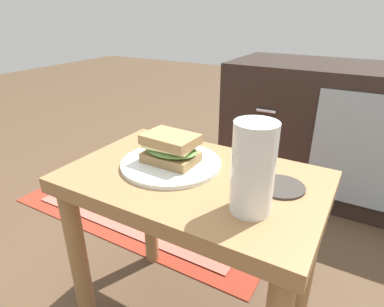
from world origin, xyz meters
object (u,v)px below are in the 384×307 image
(tv_cabinet, at_px, (338,132))
(plate, at_px, (171,163))
(coaster, at_px, (281,187))
(sandwich_front, at_px, (171,148))
(beer_glass, at_px, (253,170))

(tv_cabinet, height_order, plate, tv_cabinet)
(plate, relative_size, coaster, 2.35)
(tv_cabinet, distance_m, coaster, 0.93)
(plate, height_order, coaster, plate)
(tv_cabinet, distance_m, sandwich_front, 0.99)
(beer_glass, height_order, coaster, beer_glass)
(plate, bearing_deg, beer_glass, -19.76)
(tv_cabinet, xyz_separation_m, plate, (-0.26, -0.93, 0.17))
(plate, distance_m, beer_glass, 0.25)
(sandwich_front, bearing_deg, plate, -90.00)
(sandwich_front, bearing_deg, tv_cabinet, 74.18)
(beer_glass, bearing_deg, tv_cabinet, 87.62)
(tv_cabinet, bearing_deg, plate, -105.82)
(beer_glass, bearing_deg, sandwich_front, 160.24)
(tv_cabinet, relative_size, sandwich_front, 7.42)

